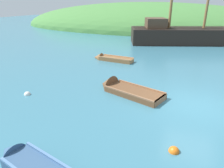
# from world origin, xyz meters

# --- Properties ---
(ground_plane) EXTENTS (120.00, 120.00, 0.00)m
(ground_plane) POSITION_xyz_m (0.00, 0.00, 0.00)
(ground_plane) COLOR teal
(shore_hill) EXTENTS (52.15, 25.90, 9.29)m
(shore_hill) POSITION_xyz_m (-9.46, 32.22, 0.00)
(shore_hill) COLOR #477F3D
(shore_hill) RESTS_ON ground
(sailing_ship) EXTENTS (14.67, 7.80, 12.16)m
(sailing_ship) POSITION_xyz_m (-1.54, 16.42, 0.67)
(sailing_ship) COLOR black
(sailing_ship) RESTS_ON ground
(rowboat_far) EXTENTS (3.97, 2.41, 1.23)m
(rowboat_far) POSITION_xyz_m (-3.64, 0.36, 0.08)
(rowboat_far) COLOR brown
(rowboat_far) RESTS_ON ground
(rowboat_portside) EXTENTS (3.57, 1.23, 0.86)m
(rowboat_portside) POSITION_xyz_m (-6.60, 6.09, 0.09)
(rowboat_portside) COLOR brown
(rowboat_portside) RESTS_ON ground
(buoy_white) EXTENTS (0.33, 0.33, 0.33)m
(buoy_white) POSITION_xyz_m (-8.19, -1.84, 0.00)
(buoy_white) COLOR white
(buoy_white) RESTS_ON ground
(buoy_orange) EXTENTS (0.35, 0.35, 0.35)m
(buoy_orange) POSITION_xyz_m (-0.60, -3.65, 0.00)
(buoy_orange) COLOR orange
(buoy_orange) RESTS_ON ground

